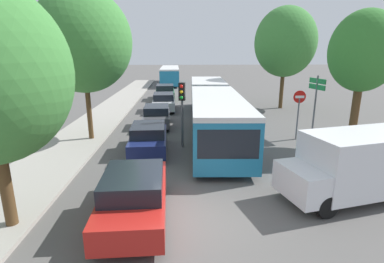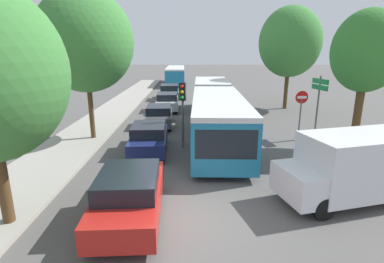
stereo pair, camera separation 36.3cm
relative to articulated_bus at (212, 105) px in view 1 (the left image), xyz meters
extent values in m
plane|color=#565451|center=(-1.73, -11.05, -1.51)|extent=(200.00, 200.00, 0.00)
cube|color=#9E998E|center=(-7.98, 7.79, -1.44)|extent=(3.20, 47.67, 0.14)
cube|color=teal|center=(-0.13, -3.79, -0.16)|extent=(2.98, 9.90, 2.12)
cube|color=black|center=(-0.13, -3.79, 0.22)|extent=(2.98, 9.51, 0.93)
cube|color=silver|center=(-0.13, -3.79, 1.00)|extent=(2.98, 9.90, 0.21)
cube|color=teal|center=(0.19, 5.50, -0.16)|extent=(2.87, 6.80, 2.12)
cube|color=black|center=(0.19, 5.50, 0.22)|extent=(2.88, 6.54, 0.93)
cube|color=silver|center=(0.19, 5.50, 1.00)|extent=(2.87, 6.80, 0.21)
cylinder|color=black|center=(0.06, 1.63, -0.16)|extent=(1.98, 1.10, 1.95)
cube|color=black|center=(-0.30, -8.66, 0.09)|extent=(2.32, 0.18, 1.14)
cylinder|color=black|center=(0.86, -6.97, -0.99)|extent=(0.35, 1.04, 1.03)
cylinder|color=black|center=(-1.35, -6.89, -0.99)|extent=(0.35, 1.04, 1.03)
cylinder|color=black|center=(1.08, -0.69, -0.99)|extent=(0.35, 1.04, 1.03)
cylinder|color=black|center=(-1.13, -0.62, -0.99)|extent=(0.35, 1.04, 1.03)
cylinder|color=black|center=(1.30, 5.46, -0.99)|extent=(0.35, 1.04, 1.03)
cylinder|color=black|center=(-0.91, 5.54, -0.99)|extent=(0.35, 1.04, 1.03)
cube|color=teal|center=(-3.64, 26.62, -0.21)|extent=(2.78, 11.72, 2.03)
cube|color=black|center=(-3.64, 26.62, 0.15)|extent=(2.79, 11.14, 0.85)
cube|color=silver|center=(-3.64, 26.62, 0.91)|extent=(2.78, 11.72, 0.20)
cylinder|color=black|center=(-4.79, 30.46, -1.00)|extent=(0.32, 1.02, 1.02)
cylinder|color=black|center=(-2.61, 30.50, -1.00)|extent=(0.32, 1.02, 1.02)
cylinder|color=black|center=(-4.67, 23.10, -1.00)|extent=(0.32, 1.02, 1.02)
cylinder|color=black|center=(-2.49, 23.14, -1.00)|extent=(0.32, 1.02, 1.02)
cube|color=#B21E19|center=(-3.48, -10.96, -0.88)|extent=(2.03, 4.44, 0.71)
cube|color=black|center=(-3.47, -11.07, -0.26)|extent=(1.79, 2.36, 0.54)
cylinder|color=black|center=(-4.31, -9.60, -1.17)|extent=(0.26, 0.67, 0.67)
cylinder|color=black|center=(-2.76, -9.53, -1.17)|extent=(0.26, 0.67, 0.67)
cylinder|color=black|center=(-4.20, -12.39, -1.17)|extent=(0.26, 0.67, 0.67)
cylinder|color=black|center=(-2.64, -12.33, -1.17)|extent=(0.26, 0.67, 0.67)
cube|color=navy|center=(-3.68, -4.75, -0.92)|extent=(1.90, 4.17, 0.66)
cube|color=black|center=(-3.68, -4.85, -0.33)|extent=(1.69, 2.21, 0.51)
cylinder|color=black|center=(-4.46, -3.47, -1.19)|extent=(0.24, 0.63, 0.63)
cylinder|color=black|center=(-3.00, -3.41, -1.19)|extent=(0.24, 0.63, 0.63)
cylinder|color=black|center=(-4.36, -6.09, -1.19)|extent=(0.24, 0.63, 0.63)
cylinder|color=black|center=(-2.90, -6.03, -1.19)|extent=(0.24, 0.63, 0.63)
cube|color=#47474C|center=(-3.68, 0.58, -0.93)|extent=(1.88, 4.12, 0.66)
cube|color=black|center=(-3.67, 0.48, -0.35)|extent=(1.66, 2.18, 0.50)
cylinder|color=black|center=(-4.45, 1.84, -1.20)|extent=(0.24, 0.63, 0.62)
cylinder|color=black|center=(-3.01, 1.90, -1.20)|extent=(0.24, 0.63, 0.62)
cylinder|color=black|center=(-4.35, -0.75, -1.20)|extent=(0.24, 0.63, 0.62)
cylinder|color=black|center=(-2.90, -0.69, -1.20)|extent=(0.24, 0.63, 0.62)
cube|color=#B7BABF|center=(-3.50, 6.02, -0.90)|extent=(1.97, 4.32, 0.69)
cube|color=black|center=(-3.50, 5.92, -0.29)|extent=(1.75, 2.29, 0.53)
cylinder|color=black|center=(-4.31, 7.35, -1.18)|extent=(0.25, 0.66, 0.65)
cylinder|color=black|center=(-2.80, 7.41, -1.18)|extent=(0.25, 0.66, 0.65)
cylinder|color=black|center=(-4.20, 4.63, -1.18)|extent=(0.25, 0.66, 0.65)
cylinder|color=black|center=(-2.69, 4.69, -1.18)|extent=(0.25, 0.66, 0.65)
cube|color=#236638|center=(-3.68, 11.96, -0.87)|extent=(2.05, 4.49, 0.72)
cube|color=black|center=(-3.67, 11.85, -0.24)|extent=(1.82, 2.38, 0.55)
cylinder|color=black|center=(-4.52, 13.34, -1.17)|extent=(0.26, 0.68, 0.67)
cylinder|color=black|center=(-2.95, 13.40, -1.17)|extent=(0.26, 0.68, 0.67)
cylinder|color=black|center=(-4.40, 10.51, -1.17)|extent=(0.26, 0.68, 0.67)
cylinder|color=black|center=(-2.83, 10.58, -1.17)|extent=(0.26, 0.68, 0.67)
cube|color=silver|center=(4.20, -9.84, -0.20)|extent=(4.46, 2.94, 2.00)
cube|color=silver|center=(1.78, -10.45, -0.67)|extent=(1.34, 2.06, 1.00)
cylinder|color=black|center=(2.37, -11.17, -1.15)|extent=(0.76, 0.41, 0.72)
cylinder|color=black|center=(1.96, -9.54, -1.15)|extent=(0.76, 0.41, 0.72)
cylinder|color=black|center=(5.16, -8.73, -1.15)|extent=(0.76, 0.41, 0.72)
cylinder|color=#56595E|center=(-1.99, -4.09, 0.19)|extent=(0.12, 0.12, 3.40)
cube|color=black|center=(-1.99, -4.09, 1.44)|extent=(0.36, 0.30, 0.90)
sphere|color=red|center=(-2.02, -4.23, 1.72)|extent=(0.18, 0.18, 0.18)
sphere|color=#EAAD14|center=(-2.02, -4.23, 1.44)|extent=(0.18, 0.18, 0.18)
sphere|color=green|center=(-2.02, -4.23, 1.16)|extent=(0.18, 0.18, 0.18)
cylinder|color=#56595E|center=(4.55, -2.92, -0.31)|extent=(0.08, 0.08, 2.40)
cylinder|color=red|center=(4.55, -2.92, 0.96)|extent=(0.70, 0.03, 0.70)
cube|color=white|center=(4.55, -2.94, 0.96)|extent=(0.50, 0.04, 0.14)
cylinder|color=#56595E|center=(5.66, -2.49, 0.29)|extent=(0.10, 0.10, 3.60)
cube|color=#197A38|center=(5.66, -2.49, 1.79)|extent=(0.35, 1.38, 0.28)
cube|color=#197A38|center=(5.66, -2.49, 1.45)|extent=(0.35, 1.38, 0.28)
cylinder|color=#51381E|center=(-6.94, -11.38, -0.19)|extent=(0.33, 0.33, 2.64)
cylinder|color=#51381E|center=(-7.15, -2.68, 0.20)|extent=(0.27, 0.27, 3.41)
ellipsoid|color=#3D7F38|center=(-7.15, -2.68, 3.92)|extent=(5.11, 5.11, 5.37)
ellipsoid|color=#1E561E|center=(-7.01, -3.19, 3.11)|extent=(3.06, 3.06, 2.95)
cylinder|color=#51381E|center=(6.86, -4.49, 0.22)|extent=(0.40, 0.40, 3.45)
ellipsoid|color=#33752D|center=(6.86, -4.49, 3.42)|extent=(3.27, 3.27, 3.94)
cylinder|color=#51381E|center=(6.80, 6.76, 0.22)|extent=(0.33, 0.33, 3.46)
ellipsoid|color=#3D7F38|center=(6.80, 6.76, 4.13)|extent=(5.13, 5.13, 5.80)
ellipsoid|color=#1E561E|center=(6.82, 6.99, 3.26)|extent=(3.08, 3.08, 3.19)
camera|label=1|loc=(-2.05, -19.20, 3.46)|focal=28.00mm
camera|label=2|loc=(-1.69, -19.21, 3.46)|focal=28.00mm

